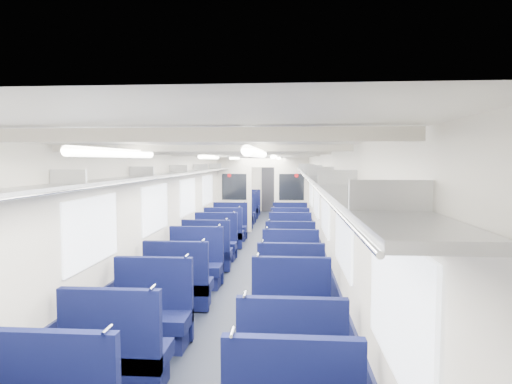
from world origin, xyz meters
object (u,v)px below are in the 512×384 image
at_px(seat_22, 242,214).
at_px(seat_25, 290,211).
at_px(seat_17, 290,235).
at_px(seat_18, 230,228).
at_px(end_door, 270,188).
at_px(seat_11, 290,273).
at_px(seat_15, 290,245).
at_px(seat_10, 195,268).
at_px(seat_16, 224,235).
at_px(seat_6, 151,318).
at_px(seat_26, 248,207).
at_px(seat_20, 239,218).
at_px(seat_9, 291,290).
at_px(seat_13, 290,256).
at_px(seat_8, 179,287).
at_px(seat_27, 290,207).
at_px(seat_12, 207,254).
at_px(seat_14, 215,245).
at_px(seat_7, 291,318).
at_px(seat_21, 290,219).
at_px(bulkhead, 263,192).
at_px(seat_24, 246,210).
at_px(seat_4, 117,358).
at_px(seat_5, 292,371).
at_px(seat_23, 290,214).
at_px(seat_19, 290,228).

distance_m(seat_22, seat_25, 2.05).
height_order(seat_17, seat_18, same).
height_order(end_door, seat_18, end_door).
bearing_deg(seat_25, end_door, 108.45).
xyz_separation_m(seat_11, seat_18, (-1.66, 4.67, 0.00)).
bearing_deg(seat_11, seat_15, 90.00).
distance_m(seat_10, seat_16, 3.38).
distance_m(seat_6, seat_26, 12.42).
bearing_deg(seat_20, seat_17, -62.05).
relative_size(seat_9, seat_13, 1.00).
distance_m(seat_8, seat_27, 11.36).
relative_size(seat_12, seat_14, 1.00).
distance_m(seat_7, seat_12, 3.83).
relative_size(seat_17, seat_27, 1.00).
relative_size(seat_9, seat_14, 1.00).
bearing_deg(seat_21, seat_17, -90.00).
xyz_separation_m(seat_7, seat_11, (0.00, 2.13, 0.00)).
relative_size(seat_10, seat_22, 1.00).
height_order(bulkhead, seat_24, bulkhead).
relative_size(seat_4, seat_12, 1.00).
bearing_deg(seat_10, bulkhead, 81.99).
relative_size(seat_16, seat_27, 1.00).
bearing_deg(seat_26, seat_5, -83.04).
distance_m(seat_14, seat_21, 4.80).
xyz_separation_m(seat_5, seat_16, (-1.66, 7.02, 0.00)).
relative_size(seat_14, seat_26, 1.00).
height_order(end_door, seat_15, end_door).
bearing_deg(seat_10, seat_8, -90.00).
xyz_separation_m(seat_9, seat_15, (0.00, 3.40, 0.00)).
relative_size(seat_23, seat_26, 1.00).
height_order(seat_12, seat_18, same).
distance_m(seat_17, seat_24, 5.74).
bearing_deg(seat_17, seat_26, 104.37).
bearing_deg(seat_14, seat_27, 78.25).
xyz_separation_m(seat_9, seat_14, (-1.66, 3.26, 0.00)).
bearing_deg(seat_19, seat_6, -103.25).
xyz_separation_m(seat_7, seat_22, (-1.66, 10.02, 0.00)).
bearing_deg(bulkhead, seat_17, -71.09).
height_order(end_door, seat_24, end_door).
bearing_deg(seat_22, seat_27, 55.23).
height_order(seat_5, seat_19, same).
distance_m(seat_10, seat_19, 4.88).
bearing_deg(bulkhead, seat_23, 65.94).
distance_m(seat_12, seat_25, 7.95).
xyz_separation_m(seat_5, seat_17, (0.00, 7.11, 0.00)).
distance_m(seat_13, seat_18, 3.81).
relative_size(seat_4, seat_25, 1.00).
height_order(seat_12, seat_15, same).
height_order(seat_19, seat_22, same).
height_order(seat_26, seat_27, same).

